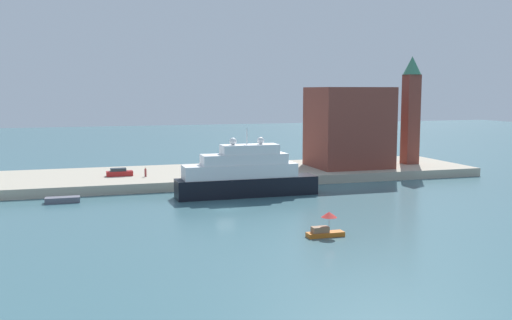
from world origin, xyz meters
TOP-DOWN VIEW (x-y plane):
  - ground at (0.00, 0.00)m, footprint 400.00×400.00m
  - quay_dock at (0.00, 27.50)m, footprint 110.00×22.99m
  - large_yacht at (5.40, 9.03)m, footprint 22.50×4.42m
  - small_motorboat at (7.08, -18.44)m, footprint 4.37×1.81m
  - work_barge at (-22.09, 11.70)m, footprint 4.99×1.84m
  - harbor_building at (31.37, 25.64)m, footprint 14.31×12.54m
  - bell_tower at (45.52, 26.17)m, footprint 3.68×3.68m
  - parked_car at (-12.82, 25.89)m, footprint 4.57×1.60m
  - person_figure at (-8.49, 23.66)m, footprint 0.36×0.36m
  - mooring_bollard at (-1.24, 17.35)m, footprint 0.55×0.55m

SIDE VIEW (x-z plane):
  - ground at x=0.00m, z-range 0.00..0.00m
  - work_barge at x=-22.09m, z-range 0.00..0.85m
  - quay_dock at x=0.00m, z-range 0.00..1.60m
  - small_motorboat at x=7.08m, z-range -0.32..2.54m
  - mooring_bollard at x=-1.24m, z-range 1.60..2.43m
  - parked_car at x=-12.82m, z-range 1.51..2.91m
  - person_figure at x=-8.49m, z-range 1.54..3.16m
  - large_yacht at x=5.40m, z-range -2.09..8.64m
  - harbor_building at x=31.37m, z-range 1.60..17.21m
  - bell_tower at x=45.52m, z-range 2.55..24.37m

